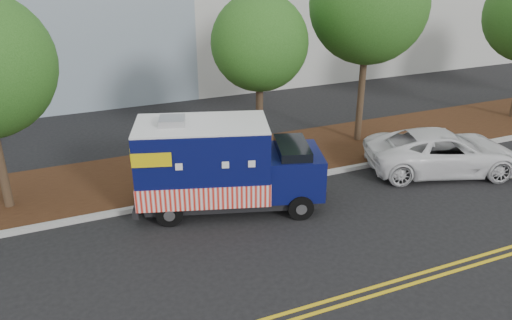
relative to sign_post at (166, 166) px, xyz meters
name	(u,v)px	position (x,y,z in m)	size (l,w,h in m)	color
ground	(252,212)	(2.12, -1.65, -1.20)	(120.00, 120.00, 0.00)	black
curb	(235,190)	(2.12, -0.25, -1.12)	(120.00, 0.18, 0.15)	#9E9E99
mulch_strip	(215,166)	(2.12, 1.85, -1.12)	(120.00, 4.00, 0.15)	black
centerline_near	(327,301)	(2.12, -6.10, -1.19)	(120.00, 0.10, 0.01)	gold
centerline_far	(333,308)	(2.12, -6.35, -1.19)	(120.00, 0.10, 0.01)	gold
tree_b	(260,43)	(3.89, 1.87, 3.12)	(3.32, 3.32, 6.00)	#38281C
tree_c	(369,5)	(8.23, 1.94, 4.18)	(4.33, 4.33, 7.56)	#38281C
sign_post	(166,166)	(0.00, 0.00, 0.00)	(0.06, 0.06, 2.40)	#473828
food_truck	(220,168)	(1.36, -1.02, 0.12)	(5.88, 3.55, 2.93)	black
white_car	(443,152)	(9.42, -1.53, -0.46)	(2.45, 5.31, 1.48)	white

